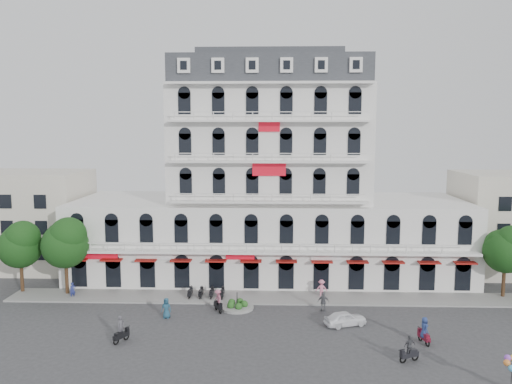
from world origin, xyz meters
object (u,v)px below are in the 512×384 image
(rider_northeast, at_px, (410,349))
(parked_car, at_px, (345,318))
(rider_west, at_px, (121,330))
(rider_east, at_px, (424,330))
(rider_center, at_px, (218,300))

(rider_northeast, bearing_deg, parked_car, -84.44)
(rider_west, xyz_separation_m, rider_northeast, (22.37, -2.71, -0.01))
(rider_northeast, bearing_deg, rider_east, -145.41)
(rider_west, relative_size, rider_northeast, 1.07)
(rider_east, bearing_deg, rider_center, 55.88)
(rider_west, bearing_deg, rider_center, -15.15)
(parked_car, relative_size, rider_center, 1.71)
(parked_car, height_order, rider_west, rider_west)
(rider_east, relative_size, rider_northeast, 1.06)
(parked_car, bearing_deg, rider_west, 83.26)
(rider_west, height_order, rider_northeast, rider_west)
(rider_west, relative_size, rider_east, 1.01)
(rider_east, relative_size, rider_center, 1.02)
(rider_west, bearing_deg, rider_northeast, -66.86)
(parked_car, relative_size, rider_east, 1.68)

